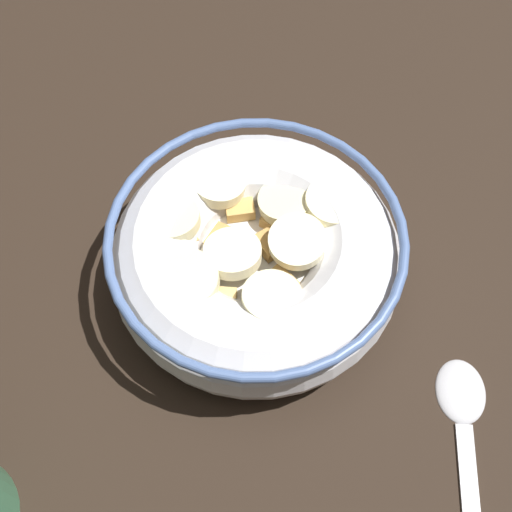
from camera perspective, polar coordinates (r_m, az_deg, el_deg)
The scene contains 3 objects.
ground_plane at distance 44.52cm, azimuth 0.00°, elevation -2.55°, with size 133.42×133.42×2.00cm, color black.
cereal_bowl at distance 40.94cm, azimuth -0.01°, elevation 0.05°, with size 18.02×18.02×5.85cm.
spoon at distance 41.43cm, azimuth 17.56°, elevation -14.13°, with size 14.59×10.37×0.80cm.
Camera 1 is at (-17.80, 9.78, 38.61)cm, focal length 46.54 mm.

